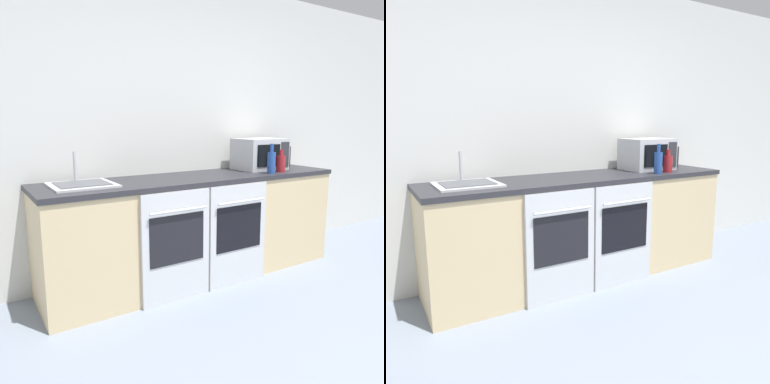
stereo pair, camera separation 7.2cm
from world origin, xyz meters
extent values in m
cube|color=silver|center=(0.00, 2.33, 1.30)|extent=(10.00, 0.06, 2.60)
cube|color=#D1B789|center=(0.00, 1.99, 0.43)|extent=(2.66, 0.63, 0.86)
cube|color=#28282D|center=(0.00, 1.99, 0.88)|extent=(2.69, 0.65, 0.04)
cube|color=silver|center=(-0.39, 1.66, 0.43)|extent=(0.57, 0.03, 0.86)
cube|color=black|center=(-0.39, 1.64, 0.50)|extent=(0.46, 0.01, 0.38)
cylinder|color=silver|center=(-0.39, 1.62, 0.72)|extent=(0.47, 0.02, 0.02)
cube|color=silver|center=(0.20, 1.66, 0.43)|extent=(0.57, 0.03, 0.86)
cube|color=black|center=(0.20, 1.64, 0.50)|extent=(0.46, 0.01, 0.38)
cylinder|color=silver|center=(0.20, 1.62, 0.72)|extent=(0.47, 0.02, 0.02)
cube|color=#B7BABF|center=(0.76, 2.05, 1.05)|extent=(0.46, 0.34, 0.30)
cube|color=black|center=(0.72, 1.88, 1.05)|extent=(0.28, 0.01, 0.20)
cube|color=#2D2D33|center=(0.93, 1.88, 1.05)|extent=(0.10, 0.01, 0.24)
cylinder|color=#234793|center=(0.65, 1.77, 1.00)|extent=(0.07, 0.07, 0.19)
cylinder|color=#234793|center=(0.65, 1.77, 1.13)|extent=(0.03, 0.03, 0.07)
cylinder|color=maroon|center=(0.80, 1.81, 0.97)|extent=(0.08, 0.08, 0.15)
cylinder|color=maroon|center=(0.80, 1.81, 1.08)|extent=(0.04, 0.04, 0.06)
cylinder|color=#232326|center=(1.13, 2.10, 1.00)|extent=(0.16, 0.16, 0.21)
cylinder|color=#262628|center=(1.13, 2.10, 1.11)|extent=(0.09, 0.09, 0.01)
cube|color=#B7BABF|center=(-0.98, 2.00, 0.91)|extent=(0.45, 0.42, 0.01)
cube|color=#4C4F54|center=(-0.98, 2.00, 0.92)|extent=(0.36, 0.30, 0.01)
cylinder|color=#B7BABF|center=(-0.98, 2.17, 1.03)|extent=(0.02, 0.02, 0.22)
camera|label=1|loc=(-1.71, -0.68, 1.36)|focal=35.00mm
camera|label=2|loc=(-1.65, -0.71, 1.36)|focal=35.00mm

